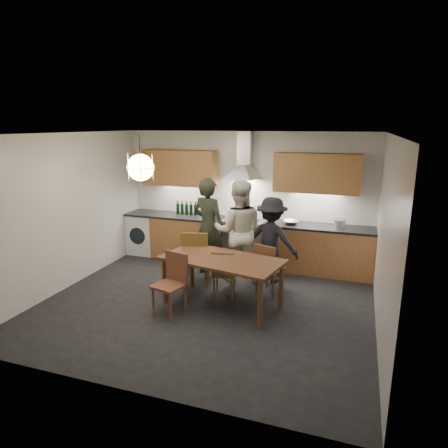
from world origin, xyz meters
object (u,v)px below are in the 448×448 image
(dining_table, at_px, (222,264))
(chair_front, at_px, (173,279))
(mixing_bowl, at_px, (291,222))
(person_right, at_px, (271,240))
(stock_pot, at_px, (340,224))
(person_left, at_px, (209,227))
(person_mid, at_px, (239,231))
(chair_back_left, at_px, (196,255))
(wine_bottles, at_px, (187,208))

(dining_table, bearing_deg, chair_front, -132.58)
(mixing_bowl, bearing_deg, person_right, -106.77)
(dining_table, distance_m, mixing_bowl, 2.05)
(dining_table, distance_m, chair_front, 0.78)
(dining_table, relative_size, stock_pot, 9.62)
(person_left, distance_m, mixing_bowl, 1.56)
(person_left, bearing_deg, chair_front, 107.70)
(person_mid, bearing_deg, dining_table, 79.12)
(dining_table, bearing_deg, chair_back_left, 151.99)
(chair_front, xyz_separation_m, person_right, (1.12, 1.64, 0.24))
(chair_back_left, xyz_separation_m, person_right, (1.17, 0.65, 0.20))
(dining_table, xyz_separation_m, person_left, (-0.67, 1.18, 0.23))
(person_right, bearing_deg, chair_back_left, 39.29)
(mixing_bowl, distance_m, wine_bottles, 2.19)
(person_mid, height_order, wine_bottles, person_mid)
(chair_back_left, relative_size, stock_pot, 4.87)
(person_mid, relative_size, person_right, 1.19)
(person_left, relative_size, person_right, 1.19)
(stock_pot, xyz_separation_m, wine_bottles, (-3.07, 0.09, 0.07))
(person_left, xyz_separation_m, person_right, (1.17, 0.01, -0.14))
(chair_front, distance_m, stock_pot, 3.27)
(chair_back_left, bearing_deg, person_right, -165.56)
(mixing_bowl, relative_size, wine_bottles, 0.64)
(person_right, bearing_deg, mixing_bowl, -96.47)
(dining_table, distance_m, person_mid, 1.10)
(dining_table, height_order, chair_back_left, chair_back_left)
(mixing_bowl, height_order, wine_bottles, wine_bottles)
(person_mid, bearing_deg, chair_back_left, 26.73)
(person_mid, relative_size, mixing_bowl, 6.01)
(person_mid, bearing_deg, wine_bottles, -47.62)
(dining_table, height_order, stock_pot, stock_pot)
(person_right, bearing_deg, dining_table, 77.68)
(dining_table, height_order, person_right, person_right)
(wine_bottles, bearing_deg, person_right, -22.33)
(person_left, height_order, person_mid, same)
(chair_front, bearing_deg, wine_bottles, 124.24)
(chair_front, xyz_separation_m, mixing_bowl, (1.33, 2.35, 0.42))
(dining_table, bearing_deg, mixing_bowl, 81.08)
(person_mid, height_order, mixing_bowl, person_mid)
(chair_back_left, xyz_separation_m, stock_pot, (2.27, 1.37, 0.41))
(person_left, bearing_deg, chair_back_left, 105.98)
(dining_table, height_order, person_mid, person_mid)
(chair_front, xyz_separation_m, wine_bottles, (-0.85, 2.45, 0.52))
(chair_front, relative_size, person_right, 0.60)
(dining_table, xyz_separation_m, person_mid, (-0.06, 1.08, 0.23))
(wine_bottles, bearing_deg, person_mid, -33.45)
(chair_back_left, height_order, stock_pot, stock_pot)
(person_left, xyz_separation_m, wine_bottles, (-0.80, 0.82, 0.14))
(person_left, bearing_deg, mixing_bowl, -136.39)
(mixing_bowl, xyz_separation_m, wine_bottles, (-2.18, 0.10, 0.10))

